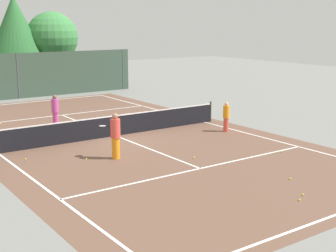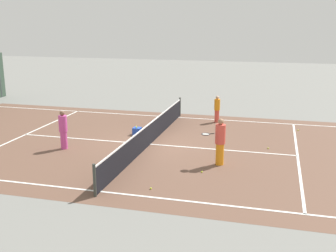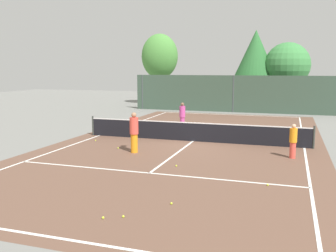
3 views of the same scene
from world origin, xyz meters
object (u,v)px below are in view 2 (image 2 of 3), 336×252
object	(u,v)px
player_2	(220,141)
tennis_ball_2	(202,172)
ball_crate	(137,131)
player_1	(217,109)
player_0	(63,129)
tennis_ball_0	(151,188)
tennis_ball_8	(268,148)
tennis_ball_6	(298,130)

from	to	relation	value
player_2	tennis_ball_2	xyz separation A→B (m)	(-1.05, 0.50, -0.91)
ball_crate	player_1	bearing A→B (deg)	-43.81
player_0	tennis_ball_2	world-z (taller)	player_0
player_1	tennis_ball_0	world-z (taller)	player_1
ball_crate	tennis_ball_8	distance (m)	6.34
player_1	tennis_ball_6	distance (m)	4.40
ball_crate	player_2	bearing A→B (deg)	-126.06
player_1	tennis_ball_0	bearing A→B (deg)	175.51
player_2	tennis_ball_0	distance (m)	3.65
player_2	tennis_ball_8	distance (m)	3.24
player_1	tennis_ball_8	size ratio (longest dim) A/B	22.29
ball_crate	tennis_ball_8	xyz separation A→B (m)	(-0.74, -6.29, -0.15)
player_1	player_2	xyz separation A→B (m)	(-6.83, -1.09, 0.19)
player_1	player_2	distance (m)	6.92
player_0	player_2	xyz separation A→B (m)	(-0.31, -6.84, 0.08)
player_2	tennis_ball_2	world-z (taller)	player_2
tennis_ball_0	tennis_ball_2	distance (m)	2.39
tennis_ball_8	player_0	bearing A→B (deg)	104.48
player_0	player_2	bearing A→B (deg)	-92.59
tennis_ball_2	ball_crate	bearing A→B (deg)	42.77
ball_crate	tennis_ball_6	distance (m)	8.18
player_0	player_1	bearing A→B (deg)	-41.41
player_0	tennis_ball_0	distance (m)	6.04
player_2	ball_crate	size ratio (longest dim) A/B	4.31
ball_crate	tennis_ball_0	distance (m)	6.82
player_0	tennis_ball_8	size ratio (longest dim) A/B	25.74
player_1	tennis_ball_6	xyz separation A→B (m)	(-0.76, -4.27, -0.72)
player_1	ball_crate	world-z (taller)	player_1
tennis_ball_6	player_0	bearing A→B (deg)	119.88
player_0	player_2	world-z (taller)	player_2
ball_crate	tennis_ball_0	world-z (taller)	ball_crate
player_1	ball_crate	bearing A→B (deg)	136.19
tennis_ball_2	tennis_ball_6	bearing A→B (deg)	-27.34
player_0	tennis_ball_8	world-z (taller)	player_0
player_0	tennis_ball_2	bearing A→B (deg)	-102.09
player_1	tennis_ball_8	xyz separation A→B (m)	(-4.29, -2.88, -0.72)
tennis_ball_6	player_2	bearing A→B (deg)	152.32
tennis_ball_0	tennis_ball_6	bearing A→B (deg)	-29.06
player_1	player_2	bearing A→B (deg)	-170.96
player_1	tennis_ball_2	distance (m)	7.94
tennis_ball_0	tennis_ball_6	xyz separation A→B (m)	(9.08, -5.04, 0.00)
player_1	tennis_ball_8	bearing A→B (deg)	-146.16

